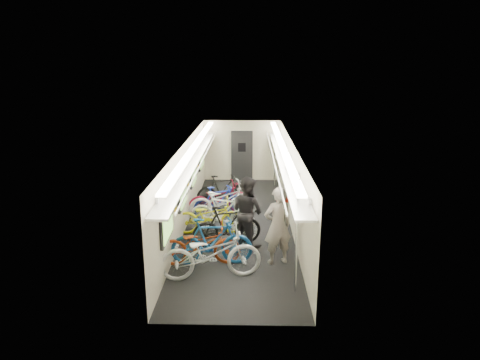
{
  "coord_description": "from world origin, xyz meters",
  "views": [
    {
      "loc": [
        0.31,
        -11.69,
        4.49
      ],
      "look_at": [
        0.02,
        0.69,
        1.15
      ],
      "focal_mm": 32.0,
      "sensor_mm": 36.0,
      "label": 1
    }
  ],
  "objects_px": {
    "bicycle_0": "(211,254)",
    "bicycle_1": "(212,242)",
    "passenger_near": "(278,226)",
    "passenger_mid": "(247,211)",
    "backpack": "(283,199)"
  },
  "relations": [
    {
      "from": "bicycle_0",
      "to": "bicycle_1",
      "type": "xyz_separation_m",
      "value": [
        -0.03,
        0.66,
        -0.01
      ]
    },
    {
      "from": "bicycle_0",
      "to": "passenger_near",
      "type": "distance_m",
      "value": 1.71
    },
    {
      "from": "passenger_near",
      "to": "backpack",
      "type": "bearing_deg",
      "value": -120.75
    },
    {
      "from": "passenger_mid",
      "to": "bicycle_1",
      "type": "bearing_deg",
      "value": 98.0
    },
    {
      "from": "bicycle_1",
      "to": "backpack",
      "type": "xyz_separation_m",
      "value": [
        1.68,
        1.0,
        0.71
      ]
    },
    {
      "from": "bicycle_0",
      "to": "bicycle_1",
      "type": "relative_size",
      "value": 1.16
    },
    {
      "from": "backpack",
      "to": "bicycle_1",
      "type": "bearing_deg",
      "value": -169.96
    },
    {
      "from": "bicycle_0",
      "to": "passenger_near",
      "type": "bearing_deg",
      "value": -72.74
    },
    {
      "from": "bicycle_0",
      "to": "backpack",
      "type": "bearing_deg",
      "value": -55.35
    },
    {
      "from": "passenger_near",
      "to": "bicycle_1",
      "type": "bearing_deg",
      "value": -15.47
    },
    {
      "from": "bicycle_0",
      "to": "passenger_near",
      "type": "xyz_separation_m",
      "value": [
        1.48,
        0.78,
        0.35
      ]
    },
    {
      "from": "passenger_mid",
      "to": "bicycle_0",
      "type": "bearing_deg",
      "value": 109.83
    },
    {
      "from": "bicycle_1",
      "to": "passenger_near",
      "type": "height_order",
      "value": "passenger_near"
    },
    {
      "from": "passenger_near",
      "to": "passenger_mid",
      "type": "distance_m",
      "value": 1.25
    },
    {
      "from": "bicycle_1",
      "to": "backpack",
      "type": "distance_m",
      "value": 2.08
    }
  ]
}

